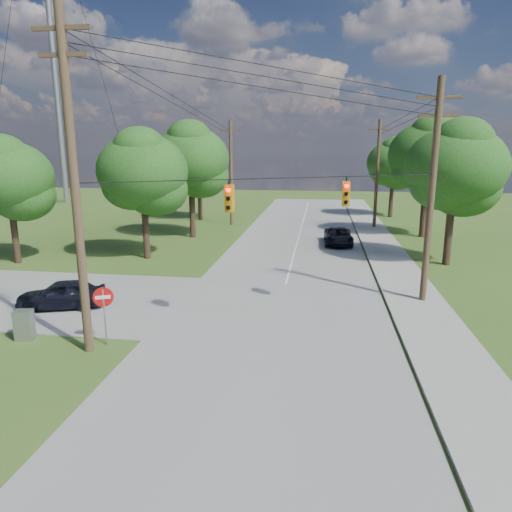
% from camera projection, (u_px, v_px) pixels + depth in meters
% --- Properties ---
extents(ground, '(140.00, 140.00, 0.00)m').
position_uv_depth(ground, '(207.00, 363.00, 16.01)').
color(ground, '#37571D').
rests_on(ground, ground).
extents(main_road, '(10.00, 100.00, 0.03)m').
position_uv_depth(main_road, '(277.00, 316.00, 20.55)').
color(main_road, gray).
rests_on(main_road, ground).
extents(sidewalk_east, '(2.60, 100.00, 0.12)m').
position_uv_depth(sidewalk_east, '(432.00, 323.00, 19.62)').
color(sidewalk_east, '#99958F').
rests_on(sidewalk_east, ground).
extents(pole_sw, '(2.00, 0.32, 12.00)m').
position_uv_depth(pole_sw, '(74.00, 182.00, 15.61)').
color(pole_sw, brown).
rests_on(pole_sw, ground).
extents(pole_ne, '(2.00, 0.32, 10.50)m').
position_uv_depth(pole_ne, '(432.00, 190.00, 21.25)').
color(pole_ne, brown).
rests_on(pole_ne, ground).
extents(pole_north_e, '(2.00, 0.32, 10.00)m').
position_uv_depth(pole_north_e, '(377.00, 174.00, 42.54)').
color(pole_north_e, brown).
rests_on(pole_north_e, ground).
extents(pole_north_w, '(2.00, 0.32, 10.00)m').
position_uv_depth(pole_north_w, '(231.00, 173.00, 44.45)').
color(pole_north_w, brown).
rests_on(pole_north_w, ground).
extents(power_lines, '(13.93, 29.62, 4.93)m').
position_uv_depth(power_lines, '(281.00, 115.00, 24.85)').
color(power_lines, black).
rests_on(power_lines, ground).
extents(traffic_signals, '(4.91, 3.27, 1.05)m').
position_uv_depth(traffic_signals, '(291.00, 195.00, 18.68)').
color(traffic_signals, orange).
rests_on(traffic_signals, ground).
extents(radio_mast, '(0.70, 0.70, 45.00)m').
position_uv_depth(radio_mast, '(51.00, 31.00, 59.65)').
color(radio_mast, gray).
rests_on(radio_mast, ground).
extents(tree_w_near, '(6.00, 6.00, 8.40)m').
position_uv_depth(tree_w_near, '(143.00, 171.00, 30.23)').
color(tree_w_near, '#402C20').
rests_on(tree_w_near, ground).
extents(tree_w_mid, '(6.40, 6.40, 9.22)m').
position_uv_depth(tree_w_mid, '(191.00, 159.00, 37.65)').
color(tree_w_mid, '#402C20').
rests_on(tree_w_mid, ground).
extents(tree_w_far, '(6.00, 6.00, 8.73)m').
position_uv_depth(tree_w_far, '(199.00, 160.00, 47.64)').
color(tree_w_far, '#402C20').
rests_on(tree_w_far, ground).
extents(tree_e_near, '(6.20, 6.20, 8.81)m').
position_uv_depth(tree_e_near, '(455.00, 167.00, 28.36)').
color(tree_e_near, '#402C20').
rests_on(tree_e_near, ground).
extents(tree_e_mid, '(6.60, 6.60, 9.64)m').
position_uv_depth(tree_e_mid, '(428.00, 155.00, 37.78)').
color(tree_e_mid, '#402C20').
rests_on(tree_e_mid, ground).
extents(tree_e_far, '(5.80, 5.80, 8.32)m').
position_uv_depth(tree_e_far, '(394.00, 163.00, 49.71)').
color(tree_e_far, '#402C20').
rests_on(tree_e_far, ground).
extents(tree_cross_n, '(5.60, 5.60, 7.91)m').
position_uv_depth(tree_cross_n, '(8.00, 177.00, 28.99)').
color(tree_cross_n, '#402C20').
rests_on(tree_cross_n, ground).
extents(car_cross_dark, '(4.26, 2.74, 1.35)m').
position_uv_depth(car_cross_dark, '(62.00, 294.00, 21.40)').
color(car_cross_dark, black).
rests_on(car_cross_dark, cross_road).
extents(car_main_north, '(2.24, 4.66, 1.28)m').
position_uv_depth(car_main_north, '(338.00, 236.00, 35.92)').
color(car_main_north, black).
rests_on(car_main_north, main_road).
extents(control_cabinet, '(0.77, 0.63, 1.22)m').
position_uv_depth(control_cabinet, '(24.00, 325.00, 17.88)').
color(control_cabinet, gray).
rests_on(control_cabinet, ground).
extents(do_not_enter_sign, '(0.72, 0.33, 2.30)m').
position_uv_depth(do_not_enter_sign, '(104.00, 303.00, 17.17)').
color(do_not_enter_sign, gray).
rests_on(do_not_enter_sign, ground).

